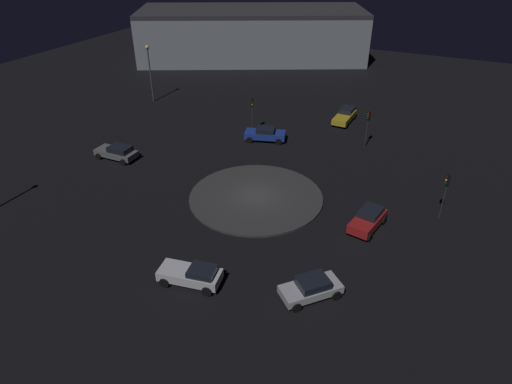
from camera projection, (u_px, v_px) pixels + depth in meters
name	position (u px, v px, depth m)	size (l,w,h in m)	color
ground_plane	(256.00, 198.00, 39.99)	(118.42, 118.42, 0.00)	black
roundabout_island	(256.00, 197.00, 39.94)	(11.93, 11.93, 0.19)	#383838
car_blue	(265.00, 134.00, 50.12)	(3.17, 4.87, 1.53)	#1E38A5
car_grey	(117.00, 152.00, 46.20)	(2.10, 4.45, 1.47)	slate
car_yellow	(345.00, 116.00, 54.86)	(4.58, 2.10, 1.55)	gold
car_white	(192.00, 274.00, 30.13)	(2.54, 4.48, 1.44)	white
car_silver	(311.00, 288.00, 29.08)	(4.14, 4.01, 1.42)	silver
car_red	(368.00, 219.00, 35.63)	(4.20, 2.57, 1.58)	red
traffic_light_southwest	(252.00, 108.00, 51.06)	(0.40, 0.37, 4.08)	#2D2D2D
traffic_light_north	(446.00, 188.00, 35.77)	(0.34, 0.38, 4.05)	#2D2D2D
traffic_light_northwest	(368.00, 122.00, 47.61)	(0.39, 0.36, 4.03)	#2D2D2D
streetlamp_southwest	(149.00, 63.00, 58.85)	(0.58, 0.58, 7.59)	#4C4C51
store_building	(252.00, 34.00, 78.64)	(29.83, 40.78, 8.50)	#8C939E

